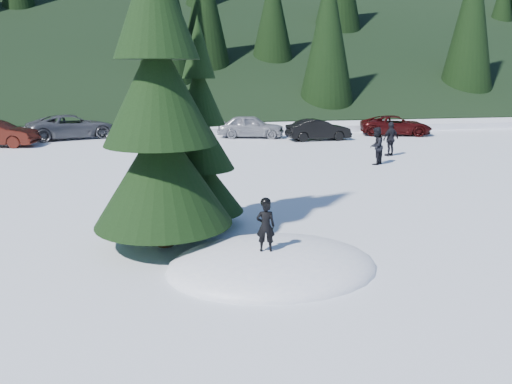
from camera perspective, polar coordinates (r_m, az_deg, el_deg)
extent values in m
plane|color=white|center=(10.66, 1.89, -8.59)|extent=(200.00, 200.00, 0.00)
ellipsoid|color=white|center=(10.66, 1.89, -8.59)|extent=(4.48, 3.52, 0.96)
cylinder|color=black|center=(11.89, -10.44, -2.84)|extent=(0.38, 0.38, 1.40)
cone|color=black|center=(11.63, -10.67, 2.32)|extent=(3.20, 3.20, 2.46)
cone|color=black|center=(11.42, -11.09, 11.50)|extent=(2.54, 2.54, 2.46)
cylinder|color=black|center=(13.33, -6.17, -1.77)|extent=(0.26, 0.26, 1.00)
cone|color=black|center=(13.17, -6.24, 0.99)|extent=(2.20, 2.20, 1.52)
cone|color=black|center=(12.97, -6.37, 5.95)|extent=(1.75, 1.75, 1.52)
cone|color=black|center=(12.86, -6.51, 11.03)|extent=(1.29, 1.29, 1.52)
cone|color=black|center=(12.86, -6.66, 16.16)|extent=(0.84, 0.84, 1.52)
imported|color=black|center=(10.04, 1.10, -3.93)|extent=(0.42, 0.31, 1.04)
imported|color=black|center=(22.54, 13.55, 5.13)|extent=(1.00, 1.00, 1.64)
imported|color=black|center=(25.00, 15.14, 5.87)|extent=(1.05, 0.74, 1.65)
imported|color=#46484D|center=(32.41, -20.20, 7.04)|extent=(5.73, 3.96, 1.45)
imported|color=black|center=(31.32, -9.99, 7.31)|extent=(4.71, 2.61, 1.29)
imported|color=gray|center=(30.91, -0.58, 7.52)|extent=(4.36, 2.71, 1.39)
imported|color=black|center=(29.95, 7.14, 7.08)|extent=(3.83, 1.51, 1.24)
imported|color=#35090A|center=(33.35, 15.68, 7.34)|extent=(4.83, 3.18, 1.24)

